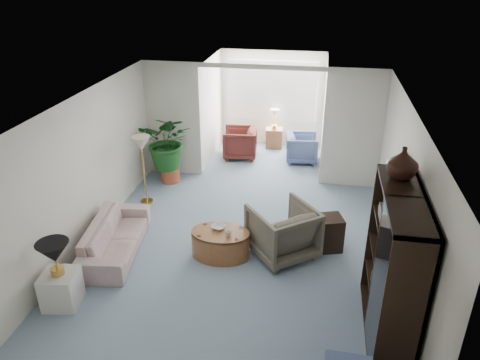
% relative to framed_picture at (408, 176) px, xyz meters
% --- Properties ---
extents(floor, '(6.00, 6.00, 0.00)m').
position_rel_framed_picture_xyz_m(floor, '(-2.46, 0.10, -1.70)').
color(floor, gray).
rests_on(floor, ground).
extents(sunroom_floor, '(2.60, 2.60, 0.00)m').
position_rel_framed_picture_xyz_m(sunroom_floor, '(-2.46, 4.20, -1.70)').
color(sunroom_floor, gray).
rests_on(sunroom_floor, ground).
extents(back_pier_left, '(1.20, 0.12, 2.50)m').
position_rel_framed_picture_xyz_m(back_pier_left, '(-4.36, 3.10, -0.45)').
color(back_pier_left, beige).
rests_on(back_pier_left, ground).
extents(back_pier_right, '(1.20, 0.12, 2.50)m').
position_rel_framed_picture_xyz_m(back_pier_right, '(-0.56, 3.10, -0.45)').
color(back_pier_right, beige).
rests_on(back_pier_right, ground).
extents(back_header, '(2.60, 0.12, 0.10)m').
position_rel_framed_picture_xyz_m(back_header, '(-2.46, 3.10, 0.75)').
color(back_header, beige).
rests_on(back_header, back_pier_left).
extents(window_pane, '(2.20, 0.02, 1.50)m').
position_rel_framed_picture_xyz_m(window_pane, '(-2.46, 5.28, -0.30)').
color(window_pane, white).
extents(window_blinds, '(2.20, 0.02, 1.50)m').
position_rel_framed_picture_xyz_m(window_blinds, '(-2.46, 5.25, -0.30)').
color(window_blinds, white).
extents(framed_picture, '(0.04, 0.50, 0.40)m').
position_rel_framed_picture_xyz_m(framed_picture, '(0.00, 0.00, 0.00)').
color(framed_picture, '#AEA18B').
extents(sofa, '(0.99, 1.97, 0.55)m').
position_rel_framed_picture_xyz_m(sofa, '(-4.39, -0.08, -1.42)').
color(sofa, beige).
rests_on(sofa, ground).
extents(end_table, '(0.52, 0.52, 0.51)m').
position_rel_framed_picture_xyz_m(end_table, '(-4.59, -1.43, -1.44)').
color(end_table, silver).
rests_on(end_table, ground).
extents(table_lamp, '(0.44, 0.44, 0.30)m').
position_rel_framed_picture_xyz_m(table_lamp, '(-4.59, -1.43, -0.84)').
color(table_lamp, black).
rests_on(table_lamp, end_table).
extents(floor_lamp, '(0.36, 0.36, 0.28)m').
position_rel_framed_picture_xyz_m(floor_lamp, '(-4.51, 1.62, -0.45)').
color(floor_lamp, beige).
rests_on(floor_lamp, ground).
extents(coffee_table, '(1.20, 1.20, 0.45)m').
position_rel_framed_picture_xyz_m(coffee_table, '(-2.67, 0.09, -1.47)').
color(coffee_table, brown).
rests_on(coffee_table, ground).
extents(coffee_bowl, '(0.29, 0.29, 0.06)m').
position_rel_framed_picture_xyz_m(coffee_bowl, '(-2.72, 0.19, -1.22)').
color(coffee_bowl, beige).
rests_on(coffee_bowl, coffee_table).
extents(coffee_cup, '(0.13, 0.13, 0.10)m').
position_rel_framed_picture_xyz_m(coffee_cup, '(-2.52, -0.01, -1.20)').
color(coffee_cup, beige).
rests_on(coffee_cup, coffee_table).
extents(wingback_chair, '(1.32, 1.32, 0.87)m').
position_rel_framed_picture_xyz_m(wingback_chair, '(-1.69, 0.31, -1.27)').
color(wingback_chair, '#676151').
rests_on(wingback_chair, ground).
extents(side_table_dark, '(0.59, 0.52, 0.59)m').
position_rel_framed_picture_xyz_m(side_table_dark, '(-0.99, 0.61, -1.41)').
color(side_table_dark, black).
rests_on(side_table_dark, ground).
extents(entertainment_cabinet, '(0.47, 1.77, 1.97)m').
position_rel_framed_picture_xyz_m(entertainment_cabinet, '(-0.23, -1.17, -0.71)').
color(entertainment_cabinet, black).
rests_on(entertainment_cabinet, ground).
extents(cabinet_urn, '(0.38, 0.38, 0.40)m').
position_rel_framed_picture_xyz_m(cabinet_urn, '(-0.23, -0.67, 0.47)').
color(cabinet_urn, black).
rests_on(cabinet_urn, entertainment_cabinet).
extents(plant_pot, '(0.40, 0.40, 0.32)m').
position_rel_framed_picture_xyz_m(plant_pot, '(-4.34, 2.63, -1.54)').
color(plant_pot, '#A34D2F').
rests_on(plant_pot, ground).
extents(house_plant, '(1.10, 0.95, 1.22)m').
position_rel_framed_picture_xyz_m(house_plant, '(-4.34, 2.63, -0.77)').
color(house_plant, '#1B501D').
rests_on(house_plant, plant_pot).
extents(sunroom_chair_blue, '(0.80, 0.78, 0.66)m').
position_rel_framed_picture_xyz_m(sunroom_chair_blue, '(-1.60, 4.26, -1.37)').
color(sunroom_chair_blue, slate).
rests_on(sunroom_chair_blue, ground).
extents(sunroom_chair_maroon, '(0.87, 0.85, 0.72)m').
position_rel_framed_picture_xyz_m(sunroom_chair_maroon, '(-3.10, 4.26, -1.34)').
color(sunroom_chair_maroon, '#5B241F').
rests_on(sunroom_chair_maroon, ground).
extents(sunroom_table, '(0.44, 0.36, 0.50)m').
position_rel_framed_picture_xyz_m(sunroom_table, '(-2.35, 5.01, -1.45)').
color(sunroom_table, brown).
rests_on(sunroom_table, ground).
extents(shelf_clutter, '(0.30, 0.95, 1.06)m').
position_rel_framed_picture_xyz_m(shelf_clutter, '(-0.28, -1.11, -0.46)').
color(shelf_clutter, '#342C28').
rests_on(shelf_clutter, entertainment_cabinet).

